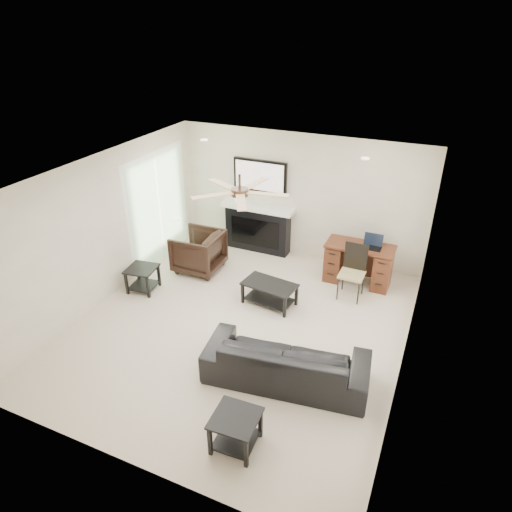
{
  "coord_description": "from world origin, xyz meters",
  "views": [
    {
      "loc": [
        2.62,
        -5.28,
        4.47
      ],
      "look_at": [
        0.1,
        0.43,
        1.1
      ],
      "focal_mm": 32.0,
      "sensor_mm": 36.0,
      "label": 1
    }
  ],
  "objects_px": {
    "desk": "(358,264)",
    "armchair": "(198,251)",
    "coffee_table": "(269,294)",
    "fireplace_unit": "(257,207)",
    "sofa": "(286,361)"
  },
  "relations": [
    {
      "from": "coffee_table",
      "to": "fireplace_unit",
      "type": "height_order",
      "value": "fireplace_unit"
    },
    {
      "from": "fireplace_unit",
      "to": "desk",
      "type": "bearing_deg",
      "value": -11.62
    },
    {
      "from": "armchair",
      "to": "fireplace_unit",
      "type": "relative_size",
      "value": 0.45
    },
    {
      "from": "fireplace_unit",
      "to": "desk",
      "type": "relative_size",
      "value": 1.57
    },
    {
      "from": "armchair",
      "to": "fireplace_unit",
      "type": "bearing_deg",
      "value": 148.66
    },
    {
      "from": "sofa",
      "to": "armchair",
      "type": "xyz_separation_m",
      "value": [
        -2.6,
        2.15,
        0.07
      ]
    },
    {
      "from": "armchair",
      "to": "coffee_table",
      "type": "height_order",
      "value": "armchair"
    },
    {
      "from": "sofa",
      "to": "coffee_table",
      "type": "bearing_deg",
      "value": -68.26
    },
    {
      "from": "fireplace_unit",
      "to": "desk",
      "type": "distance_m",
      "value": 2.33
    },
    {
      "from": "coffee_table",
      "to": "fireplace_unit",
      "type": "distance_m",
      "value": 2.17
    },
    {
      "from": "sofa",
      "to": "fireplace_unit",
      "type": "bearing_deg",
      "value": -68.24
    },
    {
      "from": "desk",
      "to": "armchair",
      "type": "bearing_deg",
      "value": -165.18
    },
    {
      "from": "armchair",
      "to": "fireplace_unit",
      "type": "distance_m",
      "value": 1.52
    },
    {
      "from": "armchair",
      "to": "desk",
      "type": "height_order",
      "value": "armchair"
    },
    {
      "from": "coffee_table",
      "to": "fireplace_unit",
      "type": "xyz_separation_m",
      "value": [
        -1.0,
        1.78,
        0.75
      ]
    }
  ]
}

